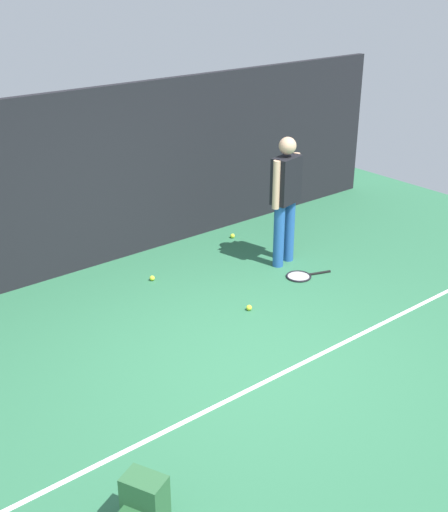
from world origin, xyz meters
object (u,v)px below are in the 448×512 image
(tennis_player, at_px, (286,194))
(tennis_racket, at_px, (301,276))
(tennis_ball_near_player, at_px, (233,236))
(tennis_ball_mid_court, at_px, (152,278))
(backpack, at_px, (144,505))
(tennis_ball_by_fence, at_px, (249,308))

(tennis_player, relative_size, tennis_racket, 2.67)
(tennis_ball_near_player, bearing_deg, tennis_player, -91.16)
(tennis_player, height_order, tennis_ball_mid_court, tennis_player)
(tennis_player, relative_size, tennis_ball_mid_court, 25.76)
(backpack, xyz_separation_m, tennis_ball_by_fence, (2.66, 1.94, -0.18))
(tennis_ball_near_player, height_order, tennis_ball_mid_court, same)
(tennis_ball_near_player, xyz_separation_m, tennis_ball_mid_court, (-1.67, -0.43, 0.00))
(tennis_racket, bearing_deg, tennis_ball_near_player, -75.89)
(backpack, xyz_separation_m, tennis_ball_near_player, (3.89, 3.72, -0.18))
(tennis_player, distance_m, backpack, 4.75)
(tennis_ball_by_fence, bearing_deg, tennis_ball_mid_court, 108.12)
(tennis_racket, relative_size, tennis_ball_mid_court, 9.64)
(backpack, relative_size, tennis_ball_near_player, 6.67)
(tennis_ball_near_player, height_order, tennis_ball_by_fence, same)
(tennis_racket, xyz_separation_m, tennis_ball_by_fence, (-1.09, -0.25, 0.02))
(backpack, height_order, tennis_ball_by_fence, backpack)
(tennis_ball_near_player, distance_m, tennis_ball_mid_court, 1.73)
(tennis_ball_near_player, distance_m, tennis_ball_by_fence, 2.17)
(tennis_ball_mid_court, bearing_deg, tennis_player, -21.34)
(backpack, distance_m, tennis_ball_near_player, 5.39)
(tennis_ball_mid_court, bearing_deg, backpack, -124.04)
(tennis_racket, relative_size, tennis_ball_by_fence, 9.64)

